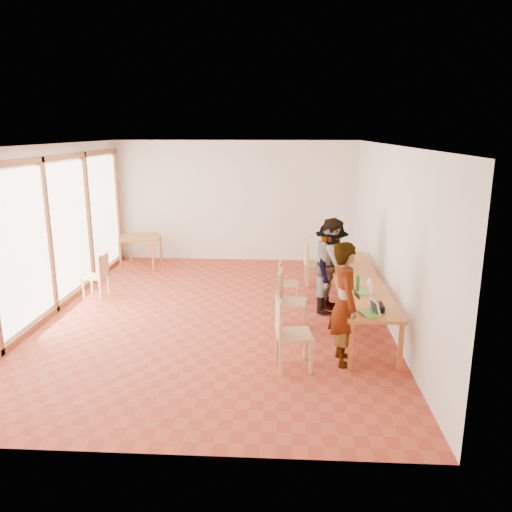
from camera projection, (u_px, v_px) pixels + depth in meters
The scene contains 25 objects.
ground at pixel (215, 315), 9.00m from camera, with size 8.00×8.00×0.00m, color #A74228.
wall_back at pixel (236, 201), 12.50m from camera, with size 6.00×0.10×3.00m, color silver.
wall_front at pixel (155, 318), 4.76m from camera, with size 6.00×0.10×3.00m, color silver.
wall_right at pixel (389, 236), 8.47m from camera, with size 0.10×8.00×3.00m, color silver.
window_wall at pixel (47, 232), 8.80m from camera, with size 0.10×8.00×3.00m, color white.
ceiling at pixel (212, 144), 8.26m from camera, with size 6.00×8.00×0.04m, color white.
communal_table at pixel (357, 281), 8.64m from camera, with size 0.80×4.00×0.75m.
side_table at pixel (141, 239), 12.06m from camera, with size 0.90×0.90×0.75m.
chair_near at pixel (286, 326), 6.85m from camera, with size 0.54×0.54×0.55m.
chair_mid at pixel (286, 294), 8.23m from camera, with size 0.51×0.51×0.53m.
chair_far at pixel (284, 278), 9.52m from camera, with size 0.41×0.41×0.43m.
chair_empty at pixel (311, 258), 10.59m from camera, with size 0.49×0.49×0.51m.
chair_spare at pixel (99, 271), 9.81m from camera, with size 0.45×0.45×0.47m.
person_near at pixel (345, 303), 6.97m from camera, with size 0.65×0.42×1.77m, color gray.
person_mid at pixel (333, 265), 9.07m from camera, with size 0.84×0.65×1.72m, color gray.
person_far at pixel (331, 266), 9.16m from camera, with size 1.05×0.60×1.63m, color gray.
laptop_near at pixel (372, 311), 6.91m from camera, with size 0.28×0.30×0.21m.
laptop_mid at pixel (366, 290), 7.80m from camera, with size 0.29×0.31×0.22m.
laptop_far at pixel (349, 258), 9.78m from camera, with size 0.29×0.30×0.21m.
yellow_mug at pixel (339, 265), 9.29m from camera, with size 0.13×0.13×0.11m, color gold.
green_bottle at pixel (357, 284), 7.83m from camera, with size 0.07×0.07×0.28m, color #1D6A34.
clear_glass at pixel (352, 251), 10.34m from camera, with size 0.07×0.07×0.09m, color silver.
condiment_cup at pixel (342, 255), 10.09m from camera, with size 0.08×0.08×0.06m, color white.
pink_phone at pixel (360, 286), 8.17m from camera, with size 0.05×0.10×0.01m, color #DF3287.
black_pouch at pixel (378, 307), 7.09m from camera, with size 0.16×0.26×0.09m, color black.
Camera 1 is at (1.22, -8.41, 3.24)m, focal length 35.00 mm.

